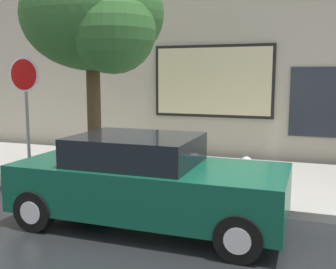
% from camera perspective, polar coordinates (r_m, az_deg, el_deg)
% --- Properties ---
extents(ground_plane, '(60.00, 60.00, 0.00)m').
position_cam_1_polar(ground_plane, '(6.39, 5.23, -13.51)').
color(ground_plane, black).
extents(sidewalk, '(20.00, 4.00, 0.15)m').
position_cam_1_polar(sidewalk, '(9.17, 9.98, -6.33)').
color(sidewalk, '#A3A099').
rests_on(sidewalk, ground).
extents(building_facade, '(20.00, 0.67, 7.00)m').
position_cam_1_polar(building_facade, '(11.40, 12.59, 13.70)').
color(building_facade, '#B2A893').
rests_on(building_facade, ground).
extents(parked_car, '(4.24, 1.84, 1.44)m').
position_cam_1_polar(parked_car, '(6.42, -3.06, -6.66)').
color(parked_car, '#0F4C38').
rests_on(parked_car, ground).
extents(fire_hydrant, '(0.30, 0.44, 0.71)m').
position_cam_1_polar(fire_hydrant, '(7.85, 10.96, -5.68)').
color(fire_hydrant, white).
rests_on(fire_hydrant, sidewalk).
extents(street_tree, '(2.97, 2.53, 4.55)m').
position_cam_1_polar(street_tree, '(8.45, -10.18, 15.78)').
color(street_tree, '#4C3823').
rests_on(street_tree, sidewalk).
extents(stop_sign, '(0.76, 0.10, 2.63)m').
position_cam_1_polar(stop_sign, '(9.36, -19.53, 5.60)').
color(stop_sign, gray).
rests_on(stop_sign, sidewalk).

